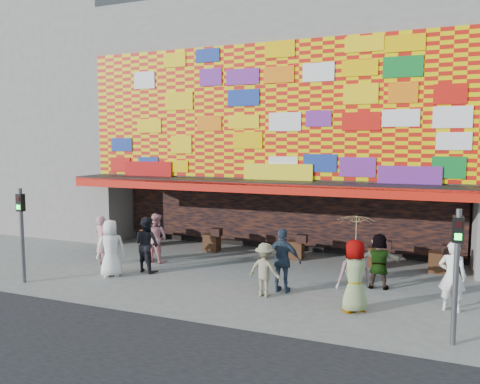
{
  "coord_description": "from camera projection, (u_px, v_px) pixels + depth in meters",
  "views": [
    {
      "loc": [
        5.52,
        -12.38,
        4.4
      ],
      "look_at": [
        -0.22,
        2.0,
        2.77
      ],
      "focal_mm": 35.0,
      "sensor_mm": 36.0,
      "label": 1
    }
  ],
  "objects": [
    {
      "name": "ground",
      "position": [
        222.0,
        291.0,
        13.92
      ],
      "size": [
        90.0,
        90.0,
        0.0
      ],
      "primitive_type": "plane",
      "color": "slate",
      "rests_on": "ground"
    },
    {
      "name": "shop_building",
      "position": [
        296.0,
        124.0,
        20.93
      ],
      "size": [
        15.2,
        9.4,
        10.0
      ],
      "color": "gray",
      "rests_on": "ground"
    },
    {
      "name": "neighbor_left",
      "position": [
        63.0,
        113.0,
        25.48
      ],
      "size": [
        11.0,
        8.0,
        12.0
      ],
      "primitive_type": "cube",
      "color": "gray",
      "rests_on": "ground"
    },
    {
      "name": "signal_left",
      "position": [
        22.0,
        224.0,
        14.63
      ],
      "size": [
        0.22,
        0.2,
        3.0
      ],
      "color": "#59595B",
      "rests_on": "ground"
    },
    {
      "name": "signal_right",
      "position": [
        457.0,
        261.0,
        10.06
      ],
      "size": [
        0.22,
        0.2,
        3.0
      ],
      "color": "#59595B",
      "rests_on": "ground"
    },
    {
      "name": "ped_a",
      "position": [
        111.0,
        248.0,
        15.4
      ],
      "size": [
        1.09,
        1.07,
        1.89
      ],
      "primitive_type": "imported",
      "rotation": [
        0.0,
        0.0,
        3.88
      ],
      "color": "white",
      "rests_on": "ground"
    },
    {
      "name": "ped_b",
      "position": [
        102.0,
        240.0,
        16.92
      ],
      "size": [
        0.74,
        0.59,
        1.79
      ],
      "primitive_type": "imported",
      "rotation": [
        0.0,
        0.0,
        2.86
      ],
      "color": "pink",
      "rests_on": "ground"
    },
    {
      "name": "ped_c",
      "position": [
        147.0,
        244.0,
        15.97
      ],
      "size": [
        1.07,
        0.92,
        1.9
      ],
      "primitive_type": "imported",
      "rotation": [
        0.0,
        0.0,
        2.9
      ],
      "color": "black",
      "rests_on": "ground"
    },
    {
      "name": "ped_d",
      "position": [
        265.0,
        270.0,
        13.41
      ],
      "size": [
        1.08,
        0.72,
        1.55
      ],
      "primitive_type": "imported",
      "rotation": [
        0.0,
        0.0,
        2.99
      ],
      "color": "gray",
      "rests_on": "ground"
    },
    {
      "name": "ped_e",
      "position": [
        283.0,
        260.0,
        13.76
      ],
      "size": [
        1.15,
        0.53,
        1.91
      ],
      "primitive_type": "imported",
      "rotation": [
        0.0,
        0.0,
        3.08
      ],
      "color": "#2B3A4C",
      "rests_on": "ground"
    },
    {
      "name": "ped_f",
      "position": [
        379.0,
        261.0,
        14.13
      ],
      "size": [
        1.61,
        0.62,
        1.7
      ],
      "primitive_type": "imported",
      "rotation": [
        0.0,
        0.0,
        3.22
      ],
      "color": "gray",
      "rests_on": "ground"
    },
    {
      "name": "ped_g",
      "position": [
        355.0,
        276.0,
        12.16
      ],
      "size": [
        1.12,
        1.02,
        1.92
      ],
      "primitive_type": "imported",
      "rotation": [
        0.0,
        0.0,
        3.72
      ],
      "color": "gray",
      "rests_on": "ground"
    },
    {
      "name": "ped_h",
      "position": [
        452.0,
        276.0,
        12.22
      ],
      "size": [
        0.73,
        0.53,
        1.86
      ],
      "primitive_type": "imported",
      "rotation": [
        0.0,
        0.0,
        3.01
      ],
      "color": "white",
      "rests_on": "ground"
    },
    {
      "name": "ped_i",
      "position": [
        156.0,
        238.0,
        17.31
      ],
      "size": [
        0.99,
        0.83,
        1.81
      ],
      "primitive_type": "imported",
      "rotation": [
        0.0,
        0.0,
        2.97
      ],
      "color": "pink",
      "rests_on": "ground"
    },
    {
      "name": "parasol",
      "position": [
        356.0,
        231.0,
        12.03
      ],
      "size": [
        1.08,
        1.09,
        1.82
      ],
      "color": "beige",
      "rests_on": "ground"
    }
  ]
}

